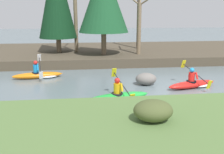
% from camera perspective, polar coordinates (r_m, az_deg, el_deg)
% --- Properties ---
extents(ground_plane, '(90.00, 90.00, 0.00)m').
position_cam_1_polar(ground_plane, '(12.65, 13.50, -3.09)').
color(ground_plane, slate).
extents(riverbank_far, '(44.00, 9.33, 0.61)m').
position_cam_1_polar(riverbank_far, '(21.90, 4.83, 5.36)').
color(riverbank_far, '#4C4233').
rests_on(riverbank_far, ground).
extents(bare_tree_upstream, '(3.09, 3.05, 5.56)m').
position_cam_1_polar(bare_tree_upstream, '(20.26, -7.86, 12.89)').
color(bare_tree_upstream, '#7A664C').
rests_on(bare_tree_upstream, riverbank_far).
extents(bare_tree_mid_upstream, '(2.67, 2.63, 4.75)m').
position_cam_1_polar(bare_tree_mid_upstream, '(19.04, 5.98, 11.72)').
color(bare_tree_mid_upstream, '#7A664C').
rests_on(bare_tree_mid_upstream, riverbank_far).
extents(bare_tree_mid_downstream, '(4.17, 4.12, 7.61)m').
position_cam_1_polar(bare_tree_mid_downstream, '(21.99, 5.92, 15.55)').
color(bare_tree_mid_downstream, brown).
rests_on(bare_tree_mid_downstream, riverbank_far).
extents(shrub_clump_nearest, '(1.06, 0.88, 0.57)m').
position_cam_1_polar(shrub_clump_nearest, '(7.09, 8.94, -7.22)').
color(shrub_clump_nearest, '#4C562D').
rests_on(shrub_clump_nearest, riverbank_near).
extents(kayaker_lead, '(2.76, 2.03, 1.20)m').
position_cam_1_polar(kayaker_lead, '(13.51, 17.37, -1.37)').
color(kayaker_lead, red).
rests_on(kayaker_lead, ground).
extents(kayaker_middle, '(2.78, 2.04, 1.20)m').
position_cam_1_polar(kayaker_middle, '(11.01, 1.49, -4.11)').
color(kayaker_middle, green).
rests_on(kayaker_middle, ground).
extents(kayaker_trailing, '(2.79, 2.06, 1.20)m').
position_cam_1_polar(kayaker_trailing, '(15.24, -15.51, 0.51)').
color(kayaker_trailing, orange).
rests_on(kayaker_trailing, ground).
extents(boulder_midstream, '(1.08, 0.84, 0.61)m').
position_cam_1_polar(boulder_midstream, '(13.46, 7.41, -0.41)').
color(boulder_midstream, slate).
rests_on(boulder_midstream, ground).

